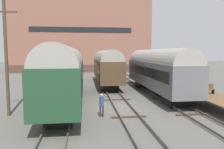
{
  "coord_description": "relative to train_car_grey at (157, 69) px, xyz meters",
  "views": [
    {
      "loc": [
        -3.23,
        -18.46,
        4.79
      ],
      "look_at": [
        0.0,
        7.13,
        2.2
      ],
      "focal_mm": 35.0,
      "sensor_mm": 36.0,
      "label": 1
    }
  ],
  "objects": [
    {
      "name": "track_left",
      "position": [
        -9.88,
        -5.58,
        -2.8
      ],
      "size": [
        2.6,
        60.0,
        0.26
      ],
      "color": "#4C4742",
      "rests_on": "ground"
    },
    {
      "name": "train_car_grey",
      "position": [
        0.0,
        0.0,
        0.0
      ],
      "size": [
        3.02,
        16.38,
        5.18
      ],
      "color": "black",
      "rests_on": "ground"
    },
    {
      "name": "warehouse_building",
      "position": [
        -8.79,
        36.1,
        6.39
      ],
      "size": [
        34.64,
        13.56,
        18.66
      ],
      "color": "#4F342A",
      "rests_on": "ground"
    },
    {
      "name": "ground_plane",
      "position": [
        -4.94,
        -5.58,
        -2.94
      ],
      "size": [
        200.0,
        200.0,
        0.0
      ],
      "primitive_type": "plane",
      "color": "#56544F"
    },
    {
      "name": "person_worker",
      "position": [
        -6.95,
        -8.16,
        -1.87
      ],
      "size": [
        0.32,
        0.32,
        1.77
      ],
      "color": "#282833",
      "rests_on": "ground"
    },
    {
      "name": "track_middle",
      "position": [
        -4.94,
        -5.58,
        -2.8
      ],
      "size": [
        2.6,
        60.0,
        0.26
      ],
      "color": "#4C4742",
      "rests_on": "ground"
    },
    {
      "name": "track_right",
      "position": [
        -0.0,
        -5.58,
        -2.8
      ],
      "size": [
        2.6,
        60.0,
        0.26
      ],
      "color": "#4C4742",
      "rests_on": "ground"
    },
    {
      "name": "bench",
      "position": [
        2.85,
        -5.63,
        -1.42
      ],
      "size": [
        1.4,
        0.4,
        0.91
      ],
      "color": "brown",
      "rests_on": "station_platform"
    },
    {
      "name": "train_car_green",
      "position": [
        -9.88,
        -3.48,
        0.12
      ],
      "size": [
        3.05,
        17.77,
        5.37
      ],
      "color": "black",
      "rests_on": "ground"
    },
    {
      "name": "utility_pole",
      "position": [
        -13.95,
        -6.93,
        1.63
      ],
      "size": [
        1.8,
        0.24,
        8.82
      ],
      "color": "#473828",
      "rests_on": "ground"
    },
    {
      "name": "train_car_brown",
      "position": [
        -4.94,
        8.12,
        -0.01
      ],
      "size": [
        3.03,
        15.49,
        5.17
      ],
      "color": "black",
      "rests_on": "ground"
    },
    {
      "name": "station_platform",
      "position": [
        2.84,
        -6.05,
        -1.98
      ],
      "size": [
        3.04,
        13.03,
        1.03
      ],
      "color": "brown",
      "rests_on": "ground"
    }
  ]
}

